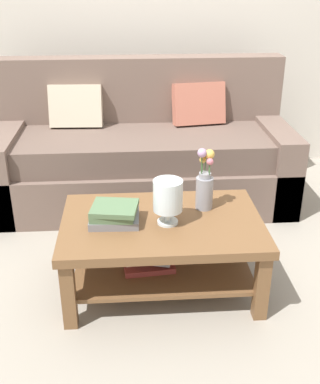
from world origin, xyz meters
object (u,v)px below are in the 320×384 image
glass_hurricane_vase (168,197)px  flower_pitcher (205,185)px  couch (143,154)px  book_stack_main (114,214)px  coffee_table (161,240)px

glass_hurricane_vase → flower_pitcher: (0.22, 0.16, -0.01)m
couch → book_stack_main: (-0.20, -1.22, 0.12)m
book_stack_main → glass_hurricane_vase: 0.31m
couch → glass_hurricane_vase: (0.09, -1.24, 0.23)m
couch → coffee_table: couch is taller
couch → book_stack_main: 1.24m
couch → glass_hurricane_vase: size_ratio=8.95×
coffee_table → flower_pitcher: size_ratio=3.00×
book_stack_main → flower_pitcher: flower_pitcher is taller
coffee_table → flower_pitcher: (0.26, 0.13, 0.27)m
couch → glass_hurricane_vase: bearing=-85.9°
flower_pitcher → book_stack_main: bearing=-164.6°
coffee_table → couch: bearing=92.5°
coffee_table → book_stack_main: 0.31m
couch → coffee_table: 1.21m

